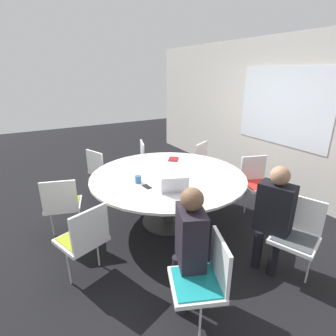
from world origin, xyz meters
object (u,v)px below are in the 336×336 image
(chair_1, at_px, (297,231))
(person_0, at_px, (189,240))
(chair_4, at_px, (149,159))
(cell_phone, at_px, (147,187))
(chair_6, at_px, (62,202))
(chair_7, at_px, (84,236))
(chair_2, at_px, (256,180))
(person_1, at_px, (274,211))
(laptop, at_px, (174,188))
(chair_5, at_px, (102,169))
(coffee_cup, at_px, (138,179))
(chair_0, at_px, (204,276))
(handbag, at_px, (189,177))
(chair_3, at_px, (207,162))
(spiral_notebook, at_px, (173,159))

(chair_1, xyz_separation_m, person_0, (-0.23, -1.24, 0.19))
(chair_4, distance_m, cell_phone, 1.81)
(chair_6, xyz_separation_m, chair_7, (0.90, 0.07, 0.00))
(chair_1, xyz_separation_m, chair_2, (-1.21, 0.72, 0.00))
(chair_2, relative_size, person_1, 0.71)
(chair_6, xyz_separation_m, person_1, (1.75, 1.88, 0.19))
(chair_7, distance_m, laptop, 1.14)
(person_0, bearing_deg, chair_7, 64.42)
(chair_5, bearing_deg, laptop, -9.85)
(coffee_cup, bearing_deg, chair_0, -4.22)
(chair_0, relative_size, handbag, 2.42)
(chair_3, relative_size, chair_7, 1.00)
(chair_3, relative_size, spiral_notebook, 3.38)
(person_0, distance_m, cell_phone, 1.15)
(spiral_notebook, bearing_deg, coffee_cup, -56.61)
(chair_4, bearing_deg, coffee_cup, -12.82)
(chair_3, relative_size, chair_5, 1.00)
(person_0, bearing_deg, person_1, -69.33)
(chair_4, height_order, coffee_cup, chair_4)
(chair_4, relative_size, coffee_cup, 8.77)
(chair_0, bearing_deg, chair_2, -35.44)
(chair_2, height_order, coffee_cup, chair_2)
(chair_1, height_order, handbag, chair_1)
(cell_phone, bearing_deg, chair_3, 118.50)
(chair_7, relative_size, person_1, 0.71)
(chair_2, relative_size, person_0, 0.71)
(chair_3, bearing_deg, chair_4, -64.39)
(coffee_cup, distance_m, handbag, 2.01)
(chair_0, xyz_separation_m, cell_phone, (-1.39, 0.15, 0.23))
(chair_6, height_order, handbag, chair_6)
(chair_0, height_order, person_1, person_1)
(chair_7, relative_size, cell_phone, 5.94)
(chair_5, xyz_separation_m, coffee_cup, (1.36, 0.09, 0.28))
(chair_4, height_order, laptop, laptop)
(laptop, height_order, handbag, laptop)
(chair_4, xyz_separation_m, cell_phone, (1.60, -0.82, 0.23))
(chair_2, bearing_deg, spiral_notebook, -25.25)
(chair_4, bearing_deg, chair_2, 47.64)
(chair_5, bearing_deg, chair_7, -42.75)
(chair_5, relative_size, laptop, 2.17)
(chair_3, xyz_separation_m, laptop, (1.21, -1.46, 0.28))
(chair_3, bearing_deg, chair_6, -18.81)
(chair_7, xyz_separation_m, handbag, (-1.58, 2.39, -0.38))
(cell_phone, xyz_separation_m, handbag, (-1.26, 1.51, -0.62))
(chair_3, height_order, spiral_notebook, chair_3)
(cell_phone, bearing_deg, handbag, 129.75)
(person_0, relative_size, person_1, 1.00)
(chair_1, relative_size, chair_7, 1.00)
(cell_phone, bearing_deg, chair_1, 38.74)
(laptop, bearing_deg, chair_0, 93.33)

